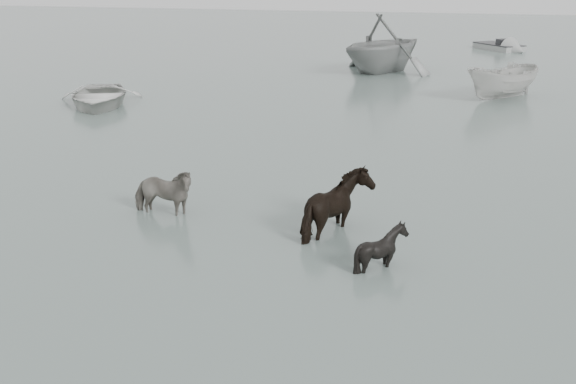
{
  "coord_description": "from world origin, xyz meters",
  "views": [
    {
      "loc": [
        3.07,
        -12.13,
        5.66
      ],
      "look_at": [
        -0.36,
        1.81,
        1.0
      ],
      "focal_mm": 45.0,
      "sensor_mm": 36.0,
      "label": 1
    }
  ],
  "objects_px": {
    "pony_black": "(382,240)",
    "rowboat_lead": "(98,93)",
    "pony_dark": "(339,195)",
    "pony_pinto": "(162,187)"
  },
  "relations": [
    {
      "from": "pony_pinto",
      "to": "pony_dark",
      "type": "height_order",
      "value": "pony_dark"
    },
    {
      "from": "pony_dark",
      "to": "pony_black",
      "type": "distance_m",
      "value": 1.97
    },
    {
      "from": "pony_black",
      "to": "rowboat_lead",
      "type": "xyz_separation_m",
      "value": [
        -13.0,
        13.31,
        -0.07
      ]
    },
    {
      "from": "pony_dark",
      "to": "rowboat_lead",
      "type": "distance_m",
      "value": 16.69
    },
    {
      "from": "pony_pinto",
      "to": "pony_dark",
      "type": "xyz_separation_m",
      "value": [
        4.12,
        -0.15,
        0.18
      ]
    },
    {
      "from": "pony_pinto",
      "to": "pony_dark",
      "type": "bearing_deg",
      "value": -89.37
    },
    {
      "from": "rowboat_lead",
      "to": "pony_dark",
      "type": "bearing_deg",
      "value": -66.65
    },
    {
      "from": "pony_dark",
      "to": "pony_pinto",
      "type": "bearing_deg",
      "value": 84.23
    },
    {
      "from": "pony_dark",
      "to": "pony_black",
      "type": "height_order",
      "value": "pony_dark"
    },
    {
      "from": "pony_dark",
      "to": "rowboat_lead",
      "type": "height_order",
      "value": "pony_dark"
    }
  ]
}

